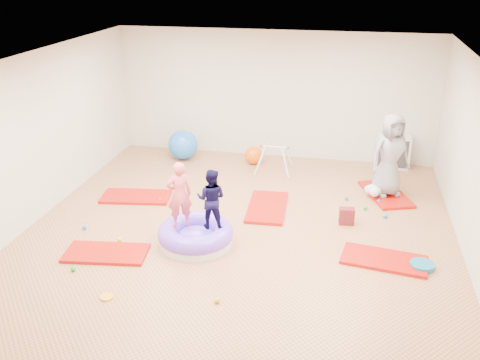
# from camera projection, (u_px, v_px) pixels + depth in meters

# --- Properties ---
(room) EXTENTS (7.01, 8.01, 2.81)m
(room) POSITION_uv_depth(u_px,v_px,m) (236.00, 157.00, 8.10)
(room) COLOR #AF7258
(room) RESTS_ON ground
(gym_mat_front_left) EXTENTS (1.31, 0.78, 0.05)m
(gym_mat_front_left) POSITION_uv_depth(u_px,v_px,m) (106.00, 253.00, 8.15)
(gym_mat_front_left) COLOR #B9000F
(gym_mat_front_left) RESTS_ON ground
(gym_mat_mid_left) EXTENTS (1.35, 0.82, 0.05)m
(gym_mat_mid_left) POSITION_uv_depth(u_px,v_px,m) (136.00, 197.00, 10.08)
(gym_mat_mid_left) COLOR #B9000F
(gym_mat_mid_left) RESTS_ON ground
(gym_mat_center_back) EXTENTS (0.73, 1.35, 0.06)m
(gym_mat_center_back) POSITION_uv_depth(u_px,v_px,m) (267.00, 207.00, 9.65)
(gym_mat_center_back) COLOR #B9000F
(gym_mat_center_back) RESTS_ON ground
(gym_mat_right) EXTENTS (1.32, 0.80, 0.05)m
(gym_mat_right) POSITION_uv_depth(u_px,v_px,m) (384.00, 260.00, 7.97)
(gym_mat_right) COLOR #B9000F
(gym_mat_right) RESTS_ON ground
(gym_mat_rear_right) EXTENTS (1.05, 1.43, 0.05)m
(gym_mat_rear_right) POSITION_uv_depth(u_px,v_px,m) (386.00, 194.00, 10.18)
(gym_mat_rear_right) COLOR #B9000F
(gym_mat_rear_right) RESTS_ON ground
(inflatable_cushion) EXTENTS (1.19, 1.19, 0.38)m
(inflatable_cushion) POSITION_uv_depth(u_px,v_px,m) (196.00, 235.00, 8.42)
(inflatable_cushion) COLOR silver
(inflatable_cushion) RESTS_ON ground
(child_pink) EXTENTS (0.46, 0.41, 1.07)m
(child_pink) POSITION_uv_depth(u_px,v_px,m) (179.00, 192.00, 8.19)
(child_pink) COLOR #E35258
(child_pink) RESTS_ON inflatable_cushion
(child_navy) EXTENTS (0.48, 0.38, 0.97)m
(child_navy) POSITION_uv_depth(u_px,v_px,m) (211.00, 196.00, 8.17)
(child_navy) COLOR black
(child_navy) RESTS_ON inflatable_cushion
(adult_caregiver) EXTENTS (0.90, 0.79, 1.56)m
(adult_caregiver) POSITION_uv_depth(u_px,v_px,m) (390.00, 155.00, 9.83)
(adult_caregiver) COLOR gray
(adult_caregiver) RESTS_ON gym_mat_rear_right
(infant) EXTENTS (0.36, 0.37, 0.21)m
(infant) POSITION_uv_depth(u_px,v_px,m) (374.00, 190.00, 10.00)
(infant) COLOR silver
(infant) RESTS_ON gym_mat_rear_right
(ball_pit_balls) EXTENTS (5.01, 3.70, 0.08)m
(ball_pit_balls) POSITION_uv_depth(u_px,v_px,m) (237.00, 227.00, 8.92)
(ball_pit_balls) COLOR #19AE17
(ball_pit_balls) RESTS_ON ground
(exercise_ball_blue) EXTENTS (0.66, 0.66, 0.66)m
(exercise_ball_blue) POSITION_uv_depth(u_px,v_px,m) (183.00, 145.00, 11.91)
(exercise_ball_blue) COLOR blue
(exercise_ball_blue) RESTS_ON ground
(exercise_ball_orange) EXTENTS (0.39, 0.39, 0.39)m
(exercise_ball_orange) POSITION_uv_depth(u_px,v_px,m) (254.00, 155.00, 11.68)
(exercise_ball_orange) COLOR #D95609
(exercise_ball_orange) RESTS_ON ground
(infant_play_gym) EXTENTS (0.75, 0.71, 0.57)m
(infant_play_gym) POSITION_uv_depth(u_px,v_px,m) (274.00, 155.00, 11.16)
(infant_play_gym) COLOR silver
(infant_play_gym) RESTS_ON ground
(cube_shelf) EXTENTS (0.71, 0.35, 0.71)m
(cube_shelf) POSITION_uv_depth(u_px,v_px,m) (393.00, 152.00, 11.43)
(cube_shelf) COLOR silver
(cube_shelf) RESTS_ON ground
(balance_disc) EXTENTS (0.36, 0.36, 0.08)m
(balance_disc) POSITION_uv_depth(u_px,v_px,m) (422.00, 266.00, 7.80)
(balance_disc) COLOR #126884
(balance_disc) RESTS_ON ground
(backpack) EXTENTS (0.27, 0.19, 0.29)m
(backpack) POSITION_uv_depth(u_px,v_px,m) (347.00, 216.00, 9.05)
(backpack) COLOR maroon
(backpack) RESTS_ON ground
(yellow_toy) EXTENTS (0.18, 0.18, 0.03)m
(yellow_toy) POSITION_uv_depth(u_px,v_px,m) (107.00, 297.00, 7.12)
(yellow_toy) COLOR gold
(yellow_toy) RESTS_ON ground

